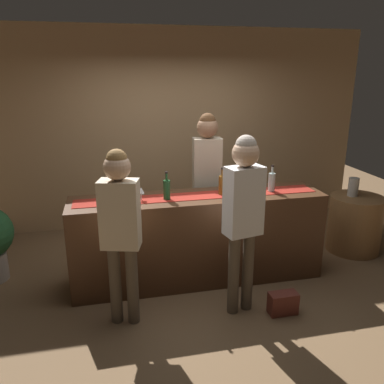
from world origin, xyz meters
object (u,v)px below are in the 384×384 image
(bartender, at_px, (207,169))
(customer_sipping, at_px, (243,206))
(wine_glass_near_customer, at_px, (111,193))
(vase_on_side_table, at_px, (353,187))
(round_side_table, at_px, (355,224))
(wine_bottle_green, at_px, (167,189))
(wine_glass_mid_counter, at_px, (141,191))
(wine_bottle_amber, at_px, (222,185))
(handbag, at_px, (283,303))
(wine_bottle_clear, at_px, (272,182))
(customer_browsing, at_px, (120,221))

(bartender, bearing_deg, customer_sipping, 96.28)
(wine_glass_near_customer, distance_m, vase_on_side_table, 3.10)
(wine_glass_near_customer, relative_size, round_side_table, 0.19)
(wine_bottle_green, height_order, round_side_table, wine_bottle_green)
(wine_glass_near_customer, bearing_deg, wine_glass_mid_counter, 3.33)
(wine_bottle_amber, height_order, bartender, bartender)
(vase_on_side_table, bearing_deg, handbag, -141.17)
(wine_bottle_clear, bearing_deg, vase_on_side_table, 15.36)
(wine_bottle_clear, xyz_separation_m, wine_glass_mid_counter, (-1.45, -0.01, -0.01))
(vase_on_side_table, distance_m, handbag, 2.04)
(bartender, bearing_deg, vase_on_side_table, 178.51)
(customer_browsing, bearing_deg, wine_glass_mid_counter, 83.74)
(wine_bottle_green, xyz_separation_m, handbag, (1.01, -0.80, -1.00))
(wine_bottle_clear, distance_m, customer_sipping, 0.89)
(wine_glass_mid_counter, xyz_separation_m, vase_on_side_table, (2.75, 0.37, -0.24))
(wine_bottle_green, bearing_deg, bartender, 46.44)
(wine_bottle_green, relative_size, round_side_table, 0.41)
(wine_bottle_clear, height_order, round_side_table, wine_bottle_clear)
(round_side_table, height_order, handbag, round_side_table)
(customer_browsing, bearing_deg, customer_sipping, 12.66)
(wine_glass_mid_counter, relative_size, handbag, 0.51)
(wine_bottle_amber, relative_size, customer_sipping, 0.17)
(round_side_table, bearing_deg, bartender, 171.44)
(wine_bottle_amber, bearing_deg, wine_bottle_clear, -0.51)
(wine_bottle_green, bearing_deg, vase_on_side_table, 8.95)
(bartender, bearing_deg, wine_glass_mid_counter, 40.68)
(wine_bottle_amber, xyz_separation_m, customer_sipping, (-0.00, -0.69, -0.01))
(wine_bottle_amber, height_order, customer_browsing, customer_browsing)
(vase_on_side_table, bearing_deg, wine_glass_near_customer, -172.84)
(wine_bottle_green, distance_m, vase_on_side_table, 2.53)
(round_side_table, bearing_deg, handbag, -143.39)
(wine_glass_near_customer, relative_size, handbag, 0.51)
(customer_sipping, xyz_separation_m, vase_on_side_table, (1.88, 1.04, -0.24))
(wine_glass_near_customer, distance_m, wine_glass_mid_counter, 0.31)
(customer_sipping, bearing_deg, vase_on_side_table, 16.71)
(customer_browsing, bearing_deg, wine_bottle_amber, 44.88)
(wine_bottle_clear, bearing_deg, wine_glass_near_customer, -179.09)
(wine_bottle_green, relative_size, handbag, 1.08)
(wine_glass_near_customer, xyz_separation_m, wine_glass_mid_counter, (0.31, 0.02, 0.00))
(wine_glass_near_customer, distance_m, round_side_table, 3.22)
(vase_on_side_table, height_order, handbag, vase_on_side_table)
(wine_bottle_green, xyz_separation_m, customer_browsing, (-0.51, -0.59, -0.08))
(wine_bottle_clear, bearing_deg, wine_bottle_green, -178.33)
(bartender, height_order, vase_on_side_table, bartender)
(wine_bottle_clear, distance_m, vase_on_side_table, 1.37)
(wine_glass_near_customer, xyz_separation_m, round_side_table, (3.11, 0.33, -0.73))
(wine_bottle_green, xyz_separation_m, wine_glass_near_customer, (-0.58, 0.01, -0.01))
(handbag, bearing_deg, wine_bottle_clear, 77.66)
(wine_bottle_green, distance_m, wine_bottle_clear, 1.19)
(customer_browsing, height_order, vase_on_side_table, customer_browsing)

